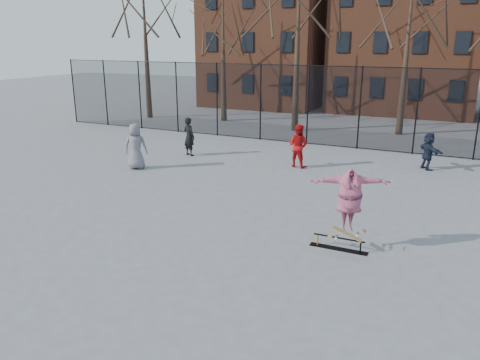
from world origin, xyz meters
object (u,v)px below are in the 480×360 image
at_px(bystander_black, 189,137).
at_px(bystander_red, 298,146).
at_px(skate_rail, 339,244).
at_px(skateboard, 347,237).
at_px(skater, 349,205).
at_px(bystander_navy, 428,151).
at_px(bystander_grey, 136,146).

xyz_separation_m(bystander_black, bystander_red, (5.20, 0.20, 0.02)).
xyz_separation_m(skate_rail, skateboard, (0.20, 0.00, 0.25)).
bearing_deg(skater, skate_rail, 156.62).
bearing_deg(bystander_navy, bystander_grey, 77.47).
distance_m(bystander_grey, bystander_navy, 12.10).
height_order(skateboard, bystander_navy, bystander_navy).
bearing_deg(skateboard, skater, 0.00).
distance_m(bystander_grey, bystander_red, 6.76).
xyz_separation_m(skate_rail, skater, (0.20, 0.00, 1.11)).
xyz_separation_m(skateboard, bystander_grey, (-9.75, 4.18, 0.58)).
height_order(skateboard, bystander_red, bystander_red).
height_order(skate_rail, skateboard, skateboard).
distance_m(skateboard, bystander_grey, 10.62).
bearing_deg(bystander_black, skateboard, 160.31).
relative_size(skate_rail, skateboard, 1.76).
height_order(skate_rail, bystander_red, bystander_red).
bearing_deg(skateboard, bystander_black, 141.47).
bearing_deg(bystander_black, skater, 160.31).
relative_size(bystander_red, bystander_navy, 1.18).
bearing_deg(skateboard, bystander_grey, 156.77).
distance_m(skate_rail, bystander_grey, 10.46).
distance_m(skate_rail, bystander_black, 11.34).
height_order(skater, bystander_grey, skater).
height_order(skate_rail, bystander_grey, bystander_grey).
height_order(bystander_grey, bystander_navy, bystander_grey).
bearing_deg(bystander_red, skate_rail, 124.25).
bearing_deg(bystander_grey, bystander_red, -175.51).
xyz_separation_m(skate_rail, bystander_black, (-8.77, 7.14, 0.76)).
bearing_deg(skateboard, skate_rail, 180.00).
distance_m(bystander_red, bystander_navy, 5.36).
xyz_separation_m(skate_rail, bystander_navy, (1.45, 9.23, 0.64)).
bearing_deg(bystander_navy, skate_rail, 133.92).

